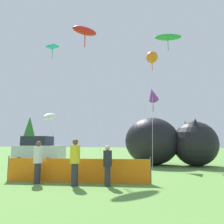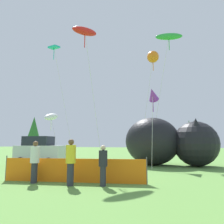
% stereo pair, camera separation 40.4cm
% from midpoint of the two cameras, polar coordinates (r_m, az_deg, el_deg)
% --- Properties ---
extents(ground_plane, '(120.00, 120.00, 0.00)m').
position_cam_midpoint_polar(ground_plane, '(13.18, -8.59, -15.30)').
color(ground_plane, '#609342').
extents(parked_car, '(3.95, 2.11, 2.19)m').
position_cam_midpoint_polar(parked_car, '(18.55, -17.74, -9.58)').
color(parked_car, '#B7BCC1').
rests_on(parked_car, ground).
extents(folding_chair, '(0.66, 0.66, 0.89)m').
position_cam_midpoint_polar(folding_chair, '(10.35, 5.79, -14.39)').
color(folding_chair, black).
rests_on(folding_chair, ground).
extents(inflatable_cat, '(6.82, 3.71, 3.59)m').
position_cam_midpoint_polar(inflatable_cat, '(17.01, 14.93, -7.83)').
color(inflatable_cat, black).
rests_on(inflatable_cat, ground).
extents(safety_fence, '(6.31, 1.00, 1.11)m').
position_cam_midpoint_polar(safety_fence, '(9.92, -8.92, -14.83)').
color(safety_fence, orange).
rests_on(safety_fence, ground).
extents(spectator_in_grey_shirt, '(0.40, 0.40, 1.85)m').
position_cam_midpoint_polar(spectator_in_grey_shirt, '(9.14, -9.47, -12.25)').
color(spectator_in_grey_shirt, '#2D2D38').
rests_on(spectator_in_grey_shirt, ground).
extents(spectator_in_red_shirt, '(0.35, 0.35, 1.60)m').
position_cam_midpoint_polar(spectator_in_red_shirt, '(8.96, -1.03, -13.32)').
color(spectator_in_red_shirt, '#2D2D38').
rests_on(spectator_in_red_shirt, ground).
extents(spectator_in_black_shirt, '(0.39, 0.39, 1.77)m').
position_cam_midpoint_polar(spectator_in_black_shirt, '(10.08, -18.42, -11.79)').
color(spectator_in_black_shirt, '#2D2D38').
rests_on(spectator_in_black_shirt, ground).
extents(kite_orange_flower, '(2.19, 2.07, 9.97)m').
position_cam_midpoint_polar(kite_orange_flower, '(20.87, 11.20, 13.89)').
color(kite_orange_flower, silver).
rests_on(kite_orange_flower, ground).
extents(kite_purple_delta, '(0.91, 2.59, 5.85)m').
position_cam_midpoint_polar(kite_purple_delta, '(16.54, 11.28, 4.50)').
color(kite_purple_delta, silver).
rests_on(kite_purple_delta, ground).
extents(kite_teal_diamond, '(2.80, 1.00, 11.42)m').
position_cam_midpoint_polar(kite_teal_diamond, '(23.50, -14.29, 15.45)').
color(kite_teal_diamond, silver).
rests_on(kite_teal_diamond, ground).
extents(kite_green_fish, '(3.41, 1.78, 11.58)m').
position_cam_midpoint_polar(kite_green_fish, '(21.54, 15.16, 18.39)').
color(kite_green_fish, silver).
rests_on(kite_green_fish, ground).
extents(kite_red_lizard, '(1.67, 3.36, 10.64)m').
position_cam_midpoint_polar(kite_red_lizard, '(17.69, -6.41, 20.10)').
color(kite_red_lizard, silver).
rests_on(kite_red_lizard, ground).
extents(kite_white_ghost, '(2.60, 3.14, 4.62)m').
position_cam_midpoint_polar(kite_white_ghost, '(21.06, -15.05, -1.24)').
color(kite_white_ghost, silver).
rests_on(kite_white_ghost, ground).
extents(horizon_tree_east, '(3.07, 3.07, 7.33)m').
position_cam_midpoint_polar(horizon_tree_east, '(51.37, -19.54, -4.33)').
color(horizon_tree_east, brown).
rests_on(horizon_tree_east, ground).
extents(horizon_tree_mid, '(2.31, 2.31, 5.52)m').
position_cam_midpoint_polar(horizon_tree_mid, '(40.21, 19.85, -5.04)').
color(horizon_tree_mid, brown).
rests_on(horizon_tree_mid, ground).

